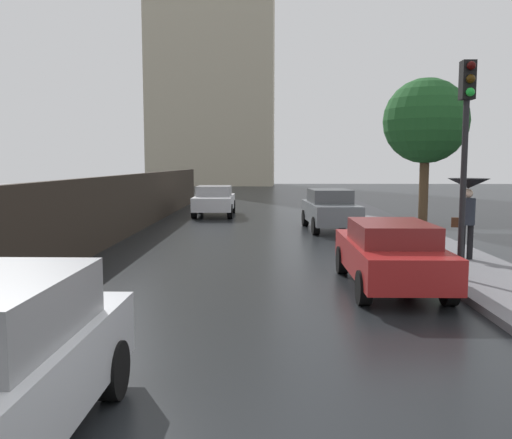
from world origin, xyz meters
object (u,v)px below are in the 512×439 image
(car_white_mid_road, at_px, (214,200))
(car_grey_behind_camera, at_px, (330,209))
(street_tree_near, at_px, (426,122))
(pedestrian_with_umbrella_near, at_px, (468,196))
(car_red_near_kerb, at_px, (390,253))
(traffic_light, at_px, (466,129))

(car_white_mid_road, height_order, car_grey_behind_camera, car_grey_behind_camera)
(street_tree_near, bearing_deg, pedestrian_with_umbrella_near, -99.16)
(car_red_near_kerb, bearing_deg, pedestrian_with_umbrella_near, 45.76)
(pedestrian_with_umbrella_near, xyz_separation_m, traffic_light, (-0.95, -2.29, 1.46))
(pedestrian_with_umbrella_near, xyz_separation_m, street_tree_near, (1.32, 8.19, 2.40))
(car_red_near_kerb, distance_m, street_tree_near, 11.81)
(car_white_mid_road, xyz_separation_m, pedestrian_with_umbrella_near, (7.34, -12.04, 0.94))
(car_white_mid_road, relative_size, traffic_light, 0.92)
(car_white_mid_road, height_order, traffic_light, traffic_light)
(traffic_light, xyz_separation_m, street_tree_near, (2.27, 10.48, 0.94))
(car_white_mid_road, relative_size, street_tree_near, 0.69)
(car_grey_behind_camera, xyz_separation_m, street_tree_near, (3.84, 1.41, 3.30))
(car_white_mid_road, distance_m, traffic_light, 15.87)
(car_white_mid_road, bearing_deg, pedestrian_with_umbrella_near, 120.58)
(car_grey_behind_camera, height_order, pedestrian_with_umbrella_near, pedestrian_with_umbrella_near)
(car_grey_behind_camera, height_order, street_tree_near, street_tree_near)
(car_grey_behind_camera, xyz_separation_m, traffic_light, (1.57, -9.07, 2.36))
(pedestrian_with_umbrella_near, distance_m, street_tree_near, 8.63)
(pedestrian_with_umbrella_near, bearing_deg, traffic_light, 83.40)
(street_tree_near, bearing_deg, car_white_mid_road, 156.03)
(car_red_near_kerb, bearing_deg, street_tree_near, 70.66)
(car_grey_behind_camera, distance_m, traffic_light, 9.50)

